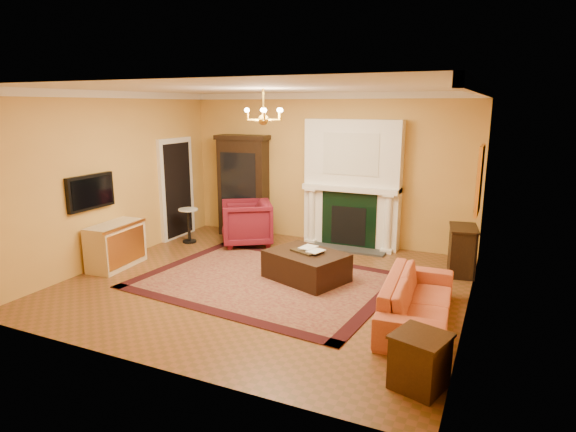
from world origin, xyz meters
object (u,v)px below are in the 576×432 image
Objects in this scene: wingback_armchair at (246,221)px; console_table at (462,251)px; coral_sofa at (418,293)px; commode at (116,245)px; china_cabinet at (244,188)px; end_table at (420,362)px; pedestal_table at (189,223)px; leather_ottoman at (306,266)px.

wingback_armchair reaches higher than console_table.
commode is at bearing 85.45° from coral_sofa.
console_table is (4.12, -0.02, -0.10)m from wingback_armchair.
china_cabinet is 4.67m from console_table.
console_table is at bearing 16.54° from commode.
commode is 5.17m from coral_sofa.
wingback_armchair is 1.27× the size of console_table.
wingback_armchair is at bearing 137.48° from end_table.
end_table is (5.20, -3.36, -0.14)m from pedestal_table.
commode reaches higher than pedestal_table.
coral_sofa reaches higher than pedestal_table.
console_table is at bearing -12.86° from coral_sofa.
commode is 5.90m from console_table.
pedestal_table is 0.68× the size of commode.
pedestal_table is at bearing -128.83° from china_cabinet.
coral_sofa is at bearing -40.40° from china_cabinet.
coral_sofa is (5.17, -0.06, 0.02)m from commode.
console_table reaches higher than commode.
china_cabinet is 1.00× the size of coral_sofa.
china_cabinet is 5.17m from coral_sofa.
wingback_armchair is 0.82× the size of leather_ottoman.
china_cabinet reaches higher than end_table.
console_table is 0.64× the size of leather_ottoman.
pedestal_table is 0.34× the size of coral_sofa.
wingback_armchair reaches higher than coral_sofa.
coral_sofa is (4.22, -2.91, -0.62)m from china_cabinet.
pedestal_table is 5.27m from console_table.
end_table is at bearing -173.26° from coral_sofa.
coral_sofa is 3.80× the size of end_table.
china_cabinet is 2.09× the size of wingback_armchair.
wingback_armchair reaches higher than end_table.
china_cabinet is at bearing 158.39° from leather_ottoman.
wingback_armchair is 2.34m from leather_ottoman.
console_table is at bearing 3.69° from pedestal_table.
end_table is 3.20m from leather_ottoman.
pedestal_table is 5.25m from coral_sofa.
china_cabinet is at bearing 51.52° from coral_sofa.
pedestal_table is 0.91× the size of console_table.
pedestal_table is at bearing -178.30° from leather_ottoman.
china_cabinet is 2.90× the size of pedestal_table.
wingback_armchair is at bearing 163.99° from leather_ottoman.
coral_sofa is at bearing -107.95° from console_table.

